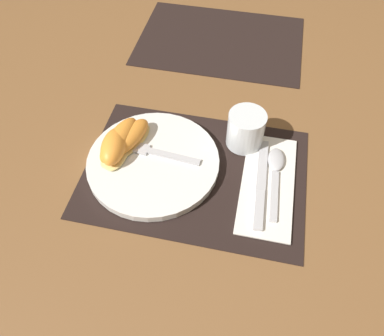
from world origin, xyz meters
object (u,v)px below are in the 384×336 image
(knife, at_px, (261,184))
(spoon, at_px, (276,169))
(citrus_wedge_2, at_px, (114,149))
(juice_glass, at_px, (246,131))
(citrus_wedge_1, at_px, (119,141))
(fork, at_px, (152,151))
(citrus_wedge_0, at_px, (129,138))
(plate, at_px, (154,161))

(knife, bearing_deg, spoon, 60.12)
(citrus_wedge_2, bearing_deg, juice_glass, 22.21)
(knife, xyz_separation_m, citrus_wedge_1, (-0.29, 0.03, 0.03))
(spoon, bearing_deg, fork, -176.24)
(citrus_wedge_0, bearing_deg, spoon, 0.34)
(citrus_wedge_2, bearing_deg, fork, 17.20)
(citrus_wedge_0, bearing_deg, juice_glass, 15.87)
(citrus_wedge_0, bearing_deg, citrus_wedge_1, -140.43)
(plate, relative_size, spoon, 1.53)
(spoon, bearing_deg, knife, -119.88)
(spoon, xyz_separation_m, citrus_wedge_2, (-0.32, -0.04, 0.03))
(juice_glass, distance_m, citrus_wedge_0, 0.24)
(juice_glass, height_order, knife, juice_glass)
(plate, xyz_separation_m, citrus_wedge_2, (-0.08, -0.01, 0.03))
(juice_glass, height_order, spoon, juice_glass)
(knife, xyz_separation_m, spoon, (0.02, 0.04, 0.00))
(plate, distance_m, knife, 0.22)
(citrus_wedge_2, bearing_deg, knife, -0.89)
(knife, distance_m, citrus_wedge_1, 0.30)
(knife, relative_size, citrus_wedge_1, 1.53)
(plate, bearing_deg, fork, 117.31)
(citrus_wedge_0, xyz_separation_m, citrus_wedge_1, (-0.02, -0.01, 0.00))
(juice_glass, height_order, citrus_wedge_1, juice_glass)
(spoon, xyz_separation_m, citrus_wedge_0, (-0.30, -0.00, 0.02))
(plate, xyz_separation_m, knife, (0.22, -0.01, -0.00))
(citrus_wedge_0, bearing_deg, fork, -15.99)
(plate, relative_size, citrus_wedge_0, 2.05)
(spoon, bearing_deg, plate, -172.58)
(knife, relative_size, citrus_wedge_0, 1.64)
(citrus_wedge_0, bearing_deg, plate, -26.79)
(knife, height_order, citrus_wedge_1, citrus_wedge_1)
(plate, distance_m, fork, 0.02)
(plate, height_order, juice_glass, juice_glass)
(plate, relative_size, knife, 1.25)
(fork, relative_size, citrus_wedge_0, 1.37)
(spoon, xyz_separation_m, citrus_wedge_1, (-0.32, -0.01, 0.03))
(spoon, height_order, citrus_wedge_1, citrus_wedge_1)
(juice_glass, bearing_deg, knife, -66.48)
(juice_glass, distance_m, spoon, 0.10)
(plate, height_order, citrus_wedge_0, citrus_wedge_0)
(juice_glass, distance_m, citrus_wedge_1, 0.26)
(knife, height_order, fork, fork)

